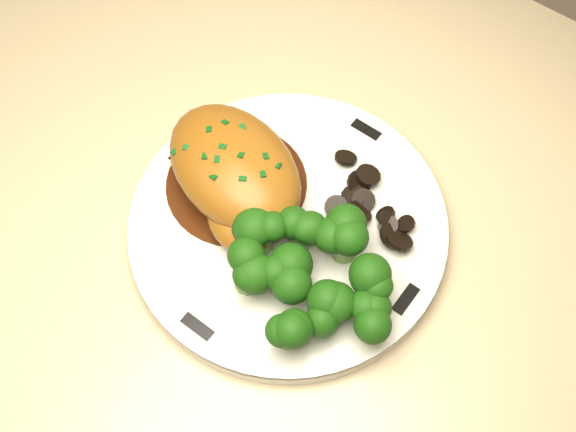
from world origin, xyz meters
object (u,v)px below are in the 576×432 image
Objects in this scene: counter at (61,156)px; plate at (288,226)px; broccoli_florets at (310,274)px; chicken_breast at (235,174)px.

counter is 0.75m from plate.
broccoli_florets reaches higher than plate.
plate is 0.07m from chicken_breast.
counter is at bearing 169.04° from broccoli_florets.
chicken_breast reaches higher than plate.
chicken_breast is (0.50, -0.08, 0.53)m from counter.
chicken_breast reaches higher than broccoli_florets.
plate is (0.56, -0.08, 0.49)m from counter.
chicken_breast is (-0.06, -0.00, 0.04)m from plate.
plate is at bearing 142.80° from broccoli_florets.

